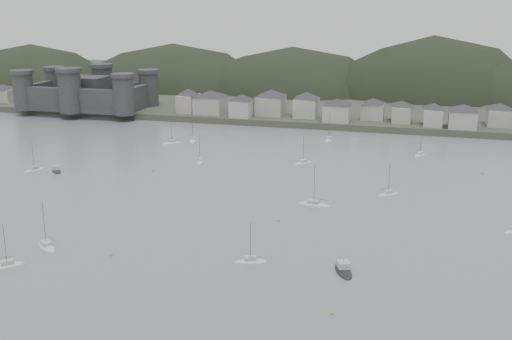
% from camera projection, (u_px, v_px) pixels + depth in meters
% --- Properties ---
extents(ground, '(900.00, 900.00, 0.00)m').
position_uv_depth(ground, '(155.00, 294.00, 123.80)').
color(ground, slate).
rests_on(ground, ground).
extents(far_shore_land, '(900.00, 250.00, 3.00)m').
position_uv_depth(far_shore_land, '(349.00, 89.00, 397.26)').
color(far_shore_land, '#383D2D').
rests_on(far_shore_land, ground).
extents(forested_ridge, '(851.55, 103.94, 102.57)m').
position_uv_depth(forested_ridge, '(350.00, 116.00, 375.62)').
color(forested_ridge, black).
rests_on(forested_ridge, ground).
extents(castle, '(66.00, 43.00, 20.00)m').
position_uv_depth(castle, '(87.00, 92.00, 319.13)').
color(castle, '#302F32').
rests_on(castle, far_shore_land).
extents(waterfront_town, '(451.48, 28.46, 12.92)m').
position_uv_depth(waterfront_town, '(429.00, 111.00, 278.51)').
color(waterfront_town, '#A09C92').
rests_on(waterfront_town, far_shore_land).
extents(moored_fleet, '(244.25, 178.23, 13.08)m').
position_uv_depth(moored_fleet, '(209.00, 197.00, 184.44)').
color(moored_fleet, silver).
rests_on(moored_fleet, ground).
extents(motor_launch_near, '(6.33, 9.45, 4.11)m').
position_uv_depth(motor_launch_near, '(343.00, 270.00, 134.07)').
color(motor_launch_near, black).
rests_on(motor_launch_near, ground).
extents(motor_launch_far, '(7.09, 7.22, 3.79)m').
position_uv_depth(motor_launch_far, '(56.00, 171.00, 212.23)').
color(motor_launch_far, black).
rests_on(motor_launch_far, ground).
extents(mooring_buoys, '(180.35, 131.98, 0.70)m').
position_uv_depth(mooring_buoys, '(246.00, 204.00, 178.36)').
color(mooring_buoys, '#BE813F').
rests_on(mooring_buoys, ground).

